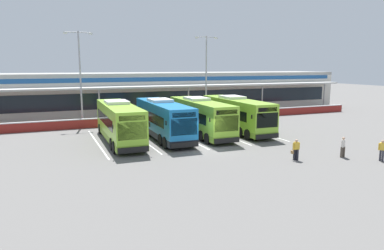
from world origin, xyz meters
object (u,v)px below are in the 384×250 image
(pedestrian_in_dark_coat, at_px, (343,146))
(lamp_post_centre, at_px, (206,72))
(pedestrian_with_handbag, at_px, (296,149))
(pedestrian_child, at_px, (382,150))
(lamp_post_west, at_px, (80,72))
(coach_bus_right_centre, at_px, (236,115))
(coach_bus_centre, at_px, (200,117))
(coach_bus_left_centre, at_px, (163,120))
(coach_bus_leftmost, at_px, (119,123))

(pedestrian_in_dark_coat, distance_m, lamp_post_centre, 24.18)
(pedestrian_with_handbag, relative_size, pedestrian_in_dark_coat, 1.00)
(pedestrian_child, bearing_deg, lamp_post_centre, 95.70)
(pedestrian_child, relative_size, lamp_post_west, 0.15)
(coach_bus_right_centre, height_order, pedestrian_with_handbag, coach_bus_right_centre)
(coach_bus_centre, bearing_deg, coach_bus_left_centre, -177.59)
(pedestrian_with_handbag, relative_size, lamp_post_centre, 0.15)
(coach_bus_leftmost, distance_m, coach_bus_left_centre, 4.36)
(coach_bus_left_centre, height_order, coach_bus_right_centre, same)
(pedestrian_child, bearing_deg, coach_bus_centre, 119.06)
(lamp_post_centre, bearing_deg, coach_bus_right_centre, -97.14)
(coach_bus_left_centre, distance_m, pedestrian_in_dark_coat, 16.48)
(lamp_post_west, bearing_deg, pedestrian_child, -53.26)
(coach_bus_left_centre, bearing_deg, lamp_post_west, 121.74)
(coach_bus_centre, bearing_deg, lamp_post_centre, 62.01)
(pedestrian_child, xyz_separation_m, lamp_post_west, (-18.92, 25.34, 5.42))
(pedestrian_with_handbag, bearing_deg, pedestrian_child, -24.96)
(lamp_post_centre, bearing_deg, coach_bus_left_centre, -131.91)
(pedestrian_child, bearing_deg, pedestrian_with_handbag, 155.04)
(coach_bus_left_centre, distance_m, pedestrian_with_handbag, 13.66)
(coach_bus_right_centre, distance_m, pedestrian_in_dark_coat, 13.22)
(coach_bus_centre, bearing_deg, pedestrian_with_handbag, -78.52)
(lamp_post_centre, bearing_deg, lamp_post_west, -179.37)
(coach_bus_right_centre, height_order, pedestrian_in_dark_coat, coach_bus_right_centre)
(pedestrian_with_handbag, xyz_separation_m, lamp_post_centre, (3.22, 22.84, 5.43))
(coach_bus_leftmost, bearing_deg, coach_bus_left_centre, 1.45)
(coach_bus_leftmost, relative_size, coach_bus_left_centre, 1.00)
(pedestrian_in_dark_coat, xyz_separation_m, pedestrian_child, (1.81, -1.97, 0.00))
(pedestrian_child, xyz_separation_m, lamp_post_centre, (-2.55, 25.52, 5.42))
(coach_bus_centre, bearing_deg, pedestrian_child, -60.94)
(coach_bus_right_centre, relative_size, pedestrian_child, 7.53)
(coach_bus_right_centre, bearing_deg, coach_bus_centre, -177.61)
(lamp_post_centre, bearing_deg, pedestrian_child, -84.30)
(pedestrian_with_handbag, bearing_deg, lamp_post_centre, 81.97)
(pedestrian_with_handbag, bearing_deg, coach_bus_leftmost, 132.59)
(coach_bus_leftmost, bearing_deg, lamp_post_centre, 37.88)
(pedestrian_with_handbag, height_order, lamp_post_west, lamp_post_west)
(coach_bus_centre, height_order, lamp_post_centre, lamp_post_centre)
(coach_bus_right_centre, bearing_deg, lamp_post_centre, 82.86)
(pedestrian_child, bearing_deg, coach_bus_left_centre, 130.03)
(lamp_post_west, bearing_deg, coach_bus_leftmost, -78.21)
(coach_bus_centre, relative_size, pedestrian_with_handbag, 7.53)
(coach_bus_leftmost, bearing_deg, pedestrian_child, -41.10)
(pedestrian_child, bearing_deg, pedestrian_in_dark_coat, 132.56)
(coach_bus_right_centre, xyz_separation_m, lamp_post_west, (-15.06, 10.34, 4.50))
(pedestrian_in_dark_coat, xyz_separation_m, lamp_post_centre, (-0.73, 23.55, 5.42))
(coach_bus_centre, xyz_separation_m, coach_bus_right_centre, (4.37, 0.18, 0.00))
(coach_bus_centre, distance_m, lamp_post_centre, 12.93)
(coach_bus_leftmost, distance_m, lamp_post_west, 11.92)
(pedestrian_child, height_order, lamp_post_centre, lamp_post_centre)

